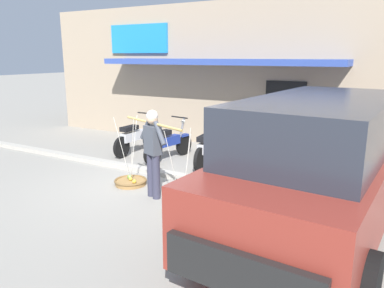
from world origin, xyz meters
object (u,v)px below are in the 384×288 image
at_px(fruit_basket_right_side, 131,181).
at_px(motorcycle_second_in_row, 168,143).
at_px(motorcycle_nearest_shop, 135,137).
at_px(fruit_basket_left_side, 182,208).
at_px(motorcycle_end_of_row, 276,151).
at_px(parked_truck, 317,166).
at_px(wooden_crate, 248,156).
at_px(motorcycle_third_in_row, 208,148).
at_px(fruit_vendor, 153,148).

xyz_separation_m(fruit_basket_right_side, motorcycle_second_in_row, (-0.36, 2.02, 0.38)).
xyz_separation_m(motorcycle_nearest_shop, motorcycle_second_in_row, (1.17, -0.14, 0.00)).
height_order(fruit_basket_left_side, motorcycle_end_of_row, fruit_basket_left_side).
height_order(parked_truck, wooden_crate, parked_truck).
distance_m(motorcycle_nearest_shop, motorcycle_end_of_row, 3.91).
height_order(fruit_basket_right_side, motorcycle_third_in_row, fruit_basket_right_side).
bearing_deg(wooden_crate, motorcycle_nearest_shop, -167.86).
bearing_deg(wooden_crate, motorcycle_third_in_row, -136.57).
height_order(fruit_basket_right_side, motorcycle_second_in_row, fruit_basket_right_side).
height_order(fruit_vendor, wooden_crate, fruit_vendor).
bearing_deg(parked_truck, wooden_crate, 124.60).
relative_size(fruit_basket_right_side, parked_truck, 0.29).
bearing_deg(parked_truck, motorcycle_second_in_row, 148.67).
height_order(motorcycle_end_of_row, wooden_crate, motorcycle_end_of_row).
bearing_deg(motorcycle_second_in_row, wooden_crate, 22.97).
height_order(fruit_vendor, motorcycle_second_in_row, fruit_vendor).
height_order(fruit_basket_left_side, motorcycle_nearest_shop, fruit_basket_left_side).
height_order(motorcycle_second_in_row, motorcycle_end_of_row, same).
xyz_separation_m(motorcycle_third_in_row, motorcycle_end_of_row, (1.58, 0.45, 0.00)).
height_order(motorcycle_nearest_shop, motorcycle_second_in_row, same).
relative_size(motorcycle_second_in_row, wooden_crate, 4.12).
bearing_deg(wooden_crate, parked_truck, -55.40).
distance_m(fruit_basket_left_side, fruit_basket_right_side, 1.82).
bearing_deg(wooden_crate, fruit_vendor, -102.36).
distance_m(fruit_vendor, fruit_basket_left_side, 1.28).
height_order(fruit_basket_left_side, wooden_crate, fruit_basket_left_side).
bearing_deg(parked_truck, fruit_vendor, 176.00).
distance_m(fruit_basket_left_side, wooden_crate, 3.52).
height_order(motorcycle_nearest_shop, parked_truck, parked_truck).
relative_size(motorcycle_second_in_row, motorcycle_third_in_row, 1.00).
height_order(fruit_basket_right_side, motorcycle_end_of_row, fruit_basket_right_side).
bearing_deg(wooden_crate, motorcycle_end_of_row, -18.39).
bearing_deg(fruit_vendor, motorcycle_second_in_row, 117.00).
bearing_deg(fruit_basket_left_side, fruit_vendor, 157.76).
bearing_deg(parked_truck, fruit_basket_right_side, 171.85).
bearing_deg(fruit_basket_right_side, motorcycle_third_in_row, 69.81).
relative_size(fruit_basket_left_side, motorcycle_end_of_row, 0.80).
height_order(fruit_basket_left_side, motorcycle_second_in_row, fruit_basket_left_side).
bearing_deg(fruit_basket_left_side, parked_truck, 3.49).
relative_size(parked_truck, wooden_crate, 11.21).
distance_m(fruit_vendor, parked_truck, 3.04).
distance_m(fruit_vendor, motorcycle_nearest_shop, 3.50).
distance_m(fruit_basket_right_side, motorcycle_end_of_row, 3.49).
bearing_deg(fruit_basket_right_side, fruit_basket_left_side, -22.19).
relative_size(fruit_basket_right_side, wooden_crate, 3.30).
xyz_separation_m(motorcycle_second_in_row, motorcycle_end_of_row, (2.72, 0.53, 0.00)).
distance_m(fruit_vendor, motorcycle_third_in_row, 2.50).
height_order(fruit_basket_left_side, parked_truck, parked_truck).
relative_size(fruit_basket_left_side, fruit_basket_right_side, 1.00).
xyz_separation_m(fruit_basket_right_side, motorcycle_end_of_row, (2.35, 2.56, 0.38)).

